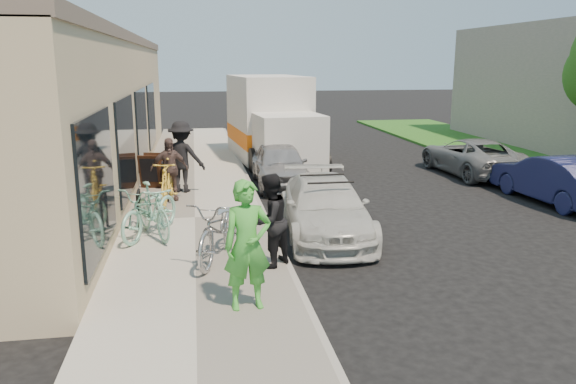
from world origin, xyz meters
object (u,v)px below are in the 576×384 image
woman_rider (247,245)px  sandwich_board (151,171)px  far_car_blue (555,179)px  cruiser_bike_c (167,181)px  far_car_gray (471,156)px  sedan_silver (280,165)px  moving_truck (271,125)px  bystander_b (169,169)px  bike_rack (139,206)px  tandem_bike (219,228)px  cruiser_bike_a (153,211)px  sedan_white (325,208)px  bystander_a (182,157)px  man_standing (269,221)px  cruiser_bike_b (150,210)px

woman_rider → sandwich_board: bearing=96.5°
far_car_blue → cruiser_bike_c: (-9.58, 0.90, 0.08)m
far_car_gray → sedan_silver: bearing=3.8°
moving_truck → bystander_b: moving_truck is taller
bike_rack → tandem_bike: size_ratio=0.38×
cruiser_bike_a → moving_truck: bearing=45.2°
sandwich_board → cruiser_bike_a: cruiser_bike_a is taller
sedan_white → far_car_gray: sedan_white is taller
woman_rider → bystander_b: (-1.30, 6.51, -0.13)m
cruiser_bike_c → bystander_a: bystander_a is taller
sandwich_board → sedan_silver: size_ratio=0.25×
moving_truck → cruiser_bike_a: 9.47m
far_car_blue → cruiser_bike_c: bearing=-9.6°
man_standing → cruiser_bike_a: size_ratio=0.90×
tandem_bike → cruiser_bike_a: tandem_bike is taller
sandwich_board → far_car_gray: 9.84m
far_car_gray → moving_truck: bearing=-31.2°
far_car_gray → bystander_a: 9.10m
bystander_b → cruiser_bike_a: bearing=-100.8°
woman_rider → bike_rack: bearing=107.4°
sedan_silver → cruiser_bike_c: cruiser_bike_c is taller
cruiser_bike_a → far_car_blue: bearing=-12.8°
cruiser_bike_c → bystander_a: (0.33, 1.20, 0.39)m
sedan_white → tandem_bike: bearing=-141.2°
tandem_bike → cruiser_bike_c: 4.27m
sandwich_board → bystander_b: 1.64m
far_car_blue → tandem_bike: size_ratio=1.78×
far_car_gray → cruiser_bike_b: cruiser_bike_b is taller
cruiser_bike_c → bystander_b: (0.04, 0.33, 0.23)m
sedan_silver → cruiser_bike_b: (-3.27, -4.78, 0.05)m
cruiser_bike_c → cruiser_bike_b: bearing=-88.7°
bike_rack → tandem_bike: bearing=-53.5°
cruiser_bike_c → man_standing: bearing=-62.1°
woman_rider → bystander_b: woman_rider is taller
bystander_a → tandem_bike: bearing=116.1°
sandwich_board → cruiser_bike_c: bearing=-59.9°
bike_rack → far_car_gray: 10.94m
sandwich_board → sedan_white: bearing=-35.5°
cruiser_bike_a → cruiser_bike_b: (-0.05, 0.06, -0.01)m
moving_truck → far_car_blue: bearing=-53.7°
bike_rack → cruiser_bike_b: bearing=-62.3°
sandwich_board → cruiser_bike_b: (0.30, -4.43, 0.05)m
sedan_white → far_car_gray: 8.16m
far_car_blue → bystander_b: 9.63m
sandwich_board → tandem_bike: bearing=-61.0°
sedan_white → far_car_blue: far_car_blue is taller
far_car_gray → cruiser_bike_c: (-9.27, -2.88, 0.12)m
far_car_blue → far_car_gray: 3.79m
sedan_silver → far_car_gray: (6.21, 0.68, -0.04)m
bike_rack → cruiser_bike_a: (0.32, -0.57, 0.04)m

